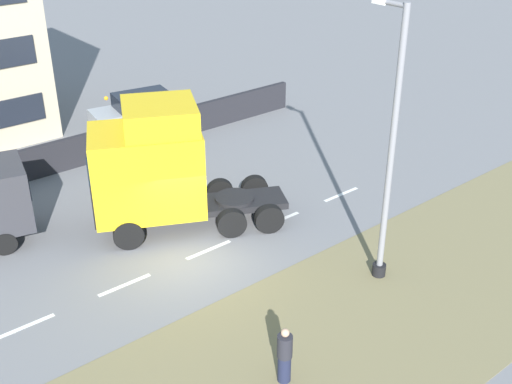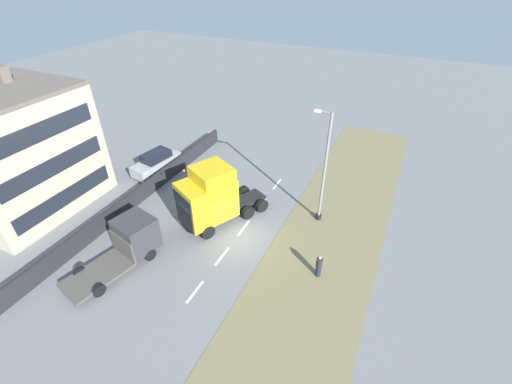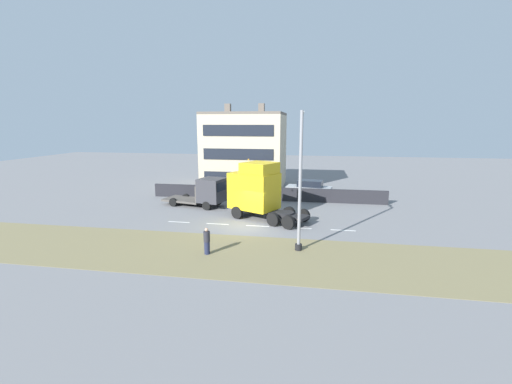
{
  "view_description": "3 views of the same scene",
  "coord_description": "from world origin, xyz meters",
  "px_view_note": "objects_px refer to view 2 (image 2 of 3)",
  "views": [
    {
      "loc": [
        -15.24,
        9.62,
        11.77
      ],
      "look_at": [
        -2.11,
        -1.05,
        2.95
      ],
      "focal_mm": 45.0,
      "sensor_mm": 36.0,
      "label": 1
    },
    {
      "loc": [
        -8.92,
        16.14,
        16.46
      ],
      "look_at": [
        -0.56,
        -1.6,
        2.79
      ],
      "focal_mm": 24.0,
      "sensor_mm": 36.0,
      "label": 2
    },
    {
      "loc": [
        -24.91,
        -4.84,
        7.74
      ],
      "look_at": [
        -0.86,
        -0.72,
        2.84
      ],
      "focal_mm": 24.0,
      "sensor_mm": 36.0,
      "label": 3
    }
  ],
  "objects_px": {
    "lorry_cab": "(210,197)",
    "flatbed_truck": "(131,240)",
    "lamp_post": "(323,175)",
    "pedestrian": "(319,266)",
    "parked_car": "(156,163)"
  },
  "relations": [
    {
      "from": "pedestrian",
      "to": "parked_car",
      "type": "bearing_deg",
      "value": -18.7
    },
    {
      "from": "flatbed_truck",
      "to": "pedestrian",
      "type": "xyz_separation_m",
      "value": [
        -11.44,
        -3.57,
        -0.66
      ]
    },
    {
      "from": "parked_car",
      "to": "pedestrian",
      "type": "bearing_deg",
      "value": 170.59
    },
    {
      "from": "lorry_cab",
      "to": "lamp_post",
      "type": "bearing_deg",
      "value": -124.8
    },
    {
      "from": "parked_car",
      "to": "pedestrian",
      "type": "xyz_separation_m",
      "value": [
        -16.95,
        5.74,
        -0.14
      ]
    },
    {
      "from": "flatbed_truck",
      "to": "pedestrian",
      "type": "relative_size",
      "value": 3.94
    },
    {
      "from": "flatbed_truck",
      "to": "lamp_post",
      "type": "distance_m",
      "value": 13.5
    },
    {
      "from": "lamp_post",
      "to": "lorry_cab",
      "type": "bearing_deg",
      "value": 28.79
    },
    {
      "from": "flatbed_truck",
      "to": "lorry_cab",
      "type": "bearing_deg",
      "value": 73.93
    },
    {
      "from": "flatbed_truck",
      "to": "lamp_post",
      "type": "bearing_deg",
      "value": 55.47
    },
    {
      "from": "lamp_post",
      "to": "parked_car",
      "type": "bearing_deg",
      "value": -1.27
    },
    {
      "from": "flatbed_truck",
      "to": "parked_car",
      "type": "bearing_deg",
      "value": 133.68
    },
    {
      "from": "pedestrian",
      "to": "lorry_cab",
      "type": "bearing_deg",
      "value": -10.45
    },
    {
      "from": "lorry_cab",
      "to": "flatbed_truck",
      "type": "distance_m",
      "value": 5.96
    },
    {
      "from": "flatbed_truck",
      "to": "pedestrian",
      "type": "distance_m",
      "value": 12.0
    }
  ]
}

